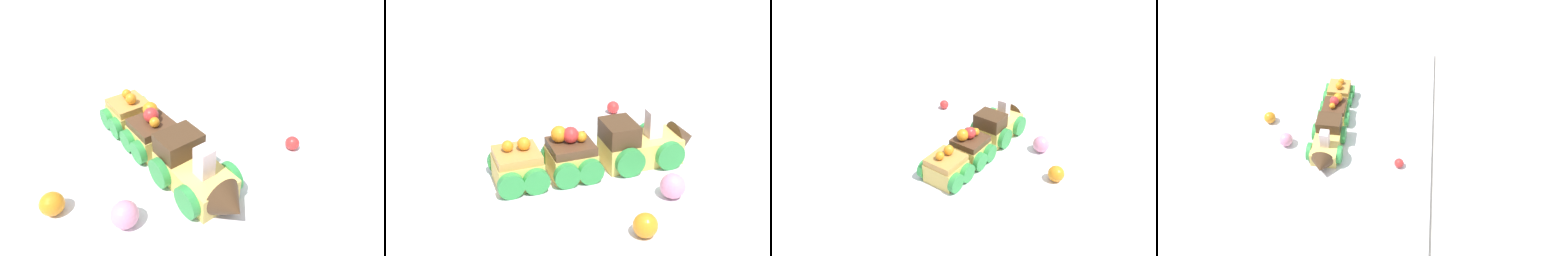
# 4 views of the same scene
# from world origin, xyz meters

# --- Properties ---
(ground_plane) EXTENTS (10.00, 10.00, 0.00)m
(ground_plane) POSITION_xyz_m (0.00, 0.00, 0.00)
(ground_plane) COLOR beige
(display_board) EXTENTS (0.78, 0.42, 0.01)m
(display_board) POSITION_xyz_m (0.00, 0.00, 0.01)
(display_board) COLOR white
(display_board) RESTS_ON ground_plane
(cake_train_locomotive) EXTENTS (0.14, 0.08, 0.07)m
(cake_train_locomotive) POSITION_xyz_m (0.07, -0.02, 0.04)
(cake_train_locomotive) COLOR #EACC66
(cake_train_locomotive) RESTS_ON display_board
(cake_car_chocolate) EXTENTS (0.07, 0.08, 0.07)m
(cake_car_chocolate) POSITION_xyz_m (-0.04, -0.03, 0.04)
(cake_car_chocolate) COLOR #EACC66
(cake_car_chocolate) RESTS_ON display_board
(cake_car_caramel) EXTENTS (0.07, 0.08, 0.06)m
(cake_car_caramel) POSITION_xyz_m (-0.11, -0.03, 0.03)
(cake_car_caramel) COLOR #EACC66
(cake_car_caramel) RESTS_ON display_board
(gumball_red) EXTENTS (0.02, 0.02, 0.02)m
(gumball_red) POSITION_xyz_m (0.08, 0.14, 0.02)
(gumball_red) COLOR red
(gumball_red) RESTS_ON display_board
(gumball_orange) EXTENTS (0.03, 0.03, 0.03)m
(gumball_orange) POSITION_xyz_m (0.01, -0.18, 0.03)
(gumball_orange) COLOR orange
(gumball_orange) RESTS_ON display_board
(gumball_pink) EXTENTS (0.03, 0.03, 0.03)m
(gumball_pink) POSITION_xyz_m (0.07, -0.11, 0.03)
(gumball_pink) COLOR pink
(gumball_pink) RESTS_ON display_board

